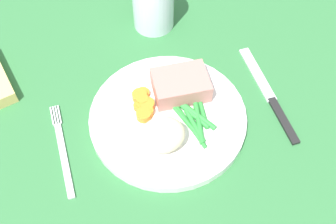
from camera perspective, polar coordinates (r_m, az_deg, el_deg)
dining_table at (r=67.37cm, az=1.57°, el=-1.26°), size 120.00×90.00×2.00cm
dinner_plate at (r=65.47cm, az=-0.00°, el=-0.89°), size 24.74×24.74×1.60cm
meat_portion at (r=66.22cm, az=1.75°, el=3.72°), size 9.17×7.02×3.42cm
mashed_potatoes at (r=60.23cm, az=-0.76°, el=-3.16°), size 6.72×5.71×4.63cm
carrot_slices at (r=65.47cm, az=-3.43°, el=1.09°), size 3.41×6.47×1.30cm
green_beans at (r=64.17cm, az=3.70°, el=-0.90°), size 5.51×9.84×0.88cm
fork at (r=65.25cm, az=-14.32°, el=-5.04°), size 1.44×16.60×0.40cm
knife at (r=70.84cm, az=13.75°, el=2.23°), size 1.70×20.50×0.64cm
water_glass at (r=77.46cm, az=-2.04°, el=14.41°), size 7.51×7.51×10.23cm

